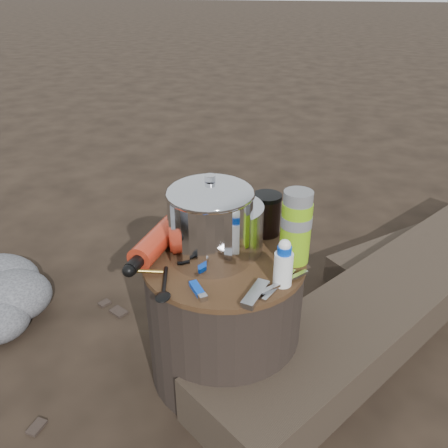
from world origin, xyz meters
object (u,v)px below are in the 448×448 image
(log_main, at_px, (405,289))
(thermos, at_px, (296,227))
(stump, at_px, (224,317))
(camping_pot, at_px, (211,220))
(fuel_bottle, at_px, (157,241))
(travel_mug, at_px, (266,215))

(log_main, bearing_deg, thermos, -98.27)
(stump, relative_size, log_main, 0.24)
(camping_pot, height_order, fuel_bottle, camping_pot)
(camping_pot, xyz_separation_m, travel_mug, (0.11, 0.16, -0.05))
(thermos, xyz_separation_m, travel_mug, (-0.09, 0.12, -0.04))
(log_main, bearing_deg, travel_mug, -114.61)
(camping_pot, bearing_deg, log_main, 38.60)
(travel_mug, bearing_deg, camping_pot, -125.40)
(log_main, distance_m, camping_pot, 0.82)
(stump, bearing_deg, thermos, 12.98)
(stump, height_order, fuel_bottle, fuel_bottle)
(log_main, bearing_deg, fuel_bottle, -113.99)
(stump, distance_m, thermos, 0.33)
(fuel_bottle, bearing_deg, travel_mug, 38.38)
(camping_pot, bearing_deg, thermos, 10.45)
(fuel_bottle, height_order, travel_mug, travel_mug)
(camping_pot, distance_m, thermos, 0.21)
(log_main, relative_size, fuel_bottle, 6.61)
(camping_pot, distance_m, travel_mug, 0.20)
(log_main, bearing_deg, stump, -106.97)
(fuel_bottle, relative_size, thermos, 1.41)
(travel_mug, bearing_deg, fuel_bottle, -145.45)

